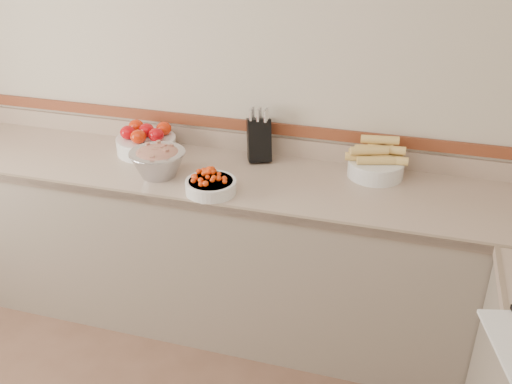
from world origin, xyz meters
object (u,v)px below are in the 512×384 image
(cherry_tomato_bowl, at_px, (211,184))
(corn_bowl, at_px, (376,163))
(tomato_bowl, at_px, (146,141))
(knife_block, at_px, (259,139))
(rhubarb_bowl, at_px, (158,161))

(cherry_tomato_bowl, height_order, corn_bowl, corn_bowl)
(cherry_tomato_bowl, bearing_deg, tomato_bowl, 145.28)
(corn_bowl, bearing_deg, knife_block, 177.43)
(corn_bowl, relative_size, rhubarb_bowl, 1.10)
(tomato_bowl, height_order, cherry_tomato_bowl, tomato_bowl)
(tomato_bowl, xyz_separation_m, cherry_tomato_bowl, (0.50, -0.35, -0.02))
(cherry_tomato_bowl, bearing_deg, knife_block, 75.21)
(knife_block, xyz_separation_m, cherry_tomato_bowl, (-0.11, -0.43, -0.07))
(cherry_tomato_bowl, xyz_separation_m, rhubarb_bowl, (-0.32, 0.10, 0.04))
(knife_block, height_order, corn_bowl, knife_block)
(knife_block, bearing_deg, tomato_bowl, -172.59)
(knife_block, distance_m, corn_bowl, 0.62)
(rhubarb_bowl, bearing_deg, tomato_bowl, 126.98)
(corn_bowl, distance_m, rhubarb_bowl, 1.09)
(corn_bowl, bearing_deg, cherry_tomato_bowl, -151.06)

